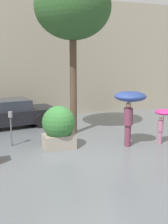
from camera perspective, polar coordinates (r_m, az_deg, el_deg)
ground_plane at (r=8.88m, az=-0.24°, el=-8.76°), size 40.00×40.00×0.00m
building_facade at (r=14.65m, az=-9.21°, el=10.74°), size 18.00×0.30×6.00m
planter_box at (r=9.42m, az=-5.15°, el=-2.90°), size 1.11×1.11×1.44m
person_adult at (r=9.64m, az=9.30°, el=2.12°), size 1.09×1.09×1.89m
person_child at (r=10.15m, az=15.75°, el=-0.88°), size 0.62×0.62×1.24m
parked_car_near at (r=12.79m, az=-15.32°, el=-0.42°), size 4.42×2.35×1.21m
street_tree at (r=11.22m, az=-2.30°, el=20.44°), size 2.91×2.91×6.13m
parking_meter at (r=9.88m, az=-14.68°, el=-1.84°), size 0.14×0.14×1.21m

